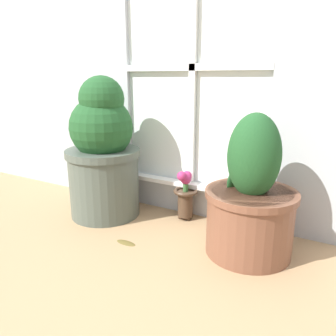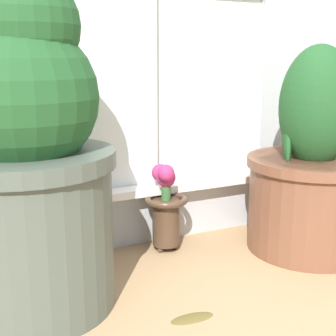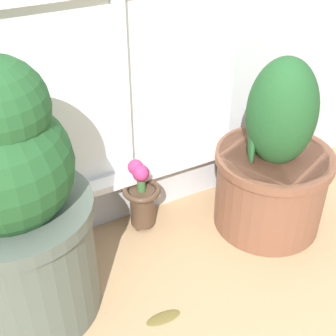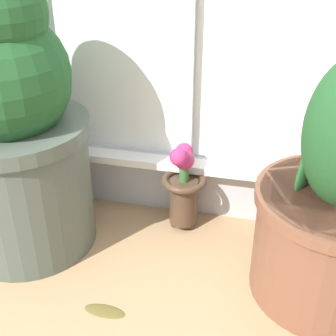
{
  "view_description": "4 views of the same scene",
  "coord_description": "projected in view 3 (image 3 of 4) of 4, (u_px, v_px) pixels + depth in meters",
  "views": [
    {
      "loc": [
        0.78,
        -1.14,
        0.78
      ],
      "look_at": [
        -0.03,
        0.28,
        0.33
      ],
      "focal_mm": 35.0,
      "sensor_mm": 36.0,
      "label": 1
    },
    {
      "loc": [
        -0.59,
        -0.86,
        0.6
      ],
      "look_at": [
        -0.02,
        0.33,
        0.29
      ],
      "focal_mm": 50.0,
      "sensor_mm": 36.0,
      "label": 2
    },
    {
      "loc": [
        -0.51,
        -0.78,
        1.16
      ],
      "look_at": [
        0.06,
        0.3,
        0.31
      ],
      "focal_mm": 50.0,
      "sensor_mm": 36.0,
      "label": 3
    },
    {
      "loc": [
        0.24,
        -0.77,
        0.9
      ],
      "look_at": [
        -0.01,
        0.3,
        0.27
      ],
      "focal_mm": 50.0,
      "sensor_mm": 36.0,
      "label": 4
    }
  ],
  "objects": [
    {
      "name": "flower_vase",
      "position": [
        141.0,
        194.0,
        1.64
      ],
      "size": [
        0.14,
        0.14,
        0.29
      ],
      "color": "#473323",
      "rests_on": "ground_plane"
    },
    {
      "name": "potted_plant_left",
      "position": [
        15.0,
        211.0,
        1.23
      ],
      "size": [
        0.42,
        0.42,
        0.79
      ],
      "color": "#4C564C",
      "rests_on": "ground_plane"
    },
    {
      "name": "fallen_leaf",
      "position": [
        163.0,
        317.0,
        1.39
      ],
      "size": [
        0.11,
        0.05,
        0.01
      ],
      "color": "brown",
      "rests_on": "ground_plane"
    },
    {
      "name": "potted_plant_right",
      "position": [
        273.0,
        166.0,
        1.61
      ],
      "size": [
        0.41,
        0.41,
        0.64
      ],
      "color": "brown",
      "rests_on": "ground_plane"
    },
    {
      "name": "ground_plane",
      "position": [
        197.0,
        307.0,
        1.43
      ],
      "size": [
        10.0,
        10.0,
        0.0
      ],
      "primitive_type": "plane",
      "color": "tan"
    }
  ]
}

